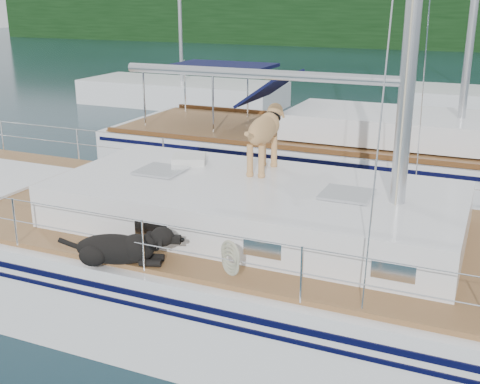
% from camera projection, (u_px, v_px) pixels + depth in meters
% --- Properties ---
extents(ground, '(120.00, 120.00, 0.00)m').
position_uv_depth(ground, '(202.00, 298.00, 8.60)').
color(ground, black).
rests_on(ground, ground).
extents(tree_line, '(90.00, 3.00, 6.00)m').
position_uv_depth(tree_line, '(463.00, 11.00, 46.88)').
color(tree_line, black).
rests_on(tree_line, ground).
extents(shore_bank, '(92.00, 1.00, 1.20)m').
position_uv_depth(shore_bank, '(461.00, 42.00, 48.67)').
color(shore_bank, '#595147').
rests_on(shore_bank, ground).
extents(main_sailboat, '(12.00, 3.98, 14.01)m').
position_uv_depth(main_sailboat, '(207.00, 256.00, 8.35)').
color(main_sailboat, white).
rests_on(main_sailboat, ground).
extents(neighbor_sailboat, '(11.00, 3.50, 13.30)m').
position_uv_depth(neighbor_sailboat, '(349.00, 158.00, 13.58)').
color(neighbor_sailboat, white).
rests_on(neighbor_sailboat, ground).
extents(bg_boat_west, '(8.00, 3.00, 11.65)m').
position_uv_depth(bg_boat_west, '(182.00, 94.00, 23.70)').
color(bg_boat_west, white).
rests_on(bg_boat_west, ground).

